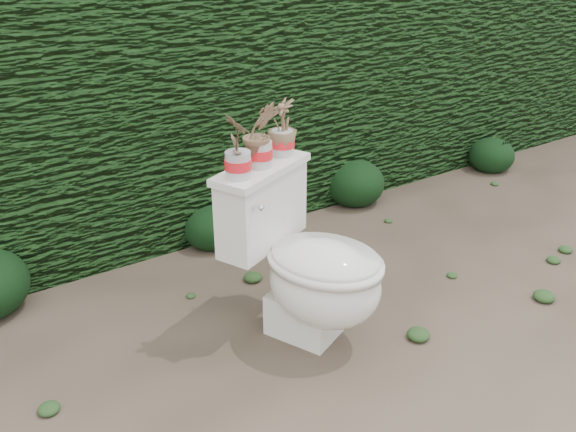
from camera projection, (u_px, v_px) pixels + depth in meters
ground at (310, 339)px, 2.76m from camera, size 60.00×60.00×0.00m
hedge at (155, 93)px, 3.62m from camera, size 8.00×1.00×1.60m
toilet at (308, 267)px, 2.65m from camera, size 0.69×0.80×0.78m
potted_plant_left at (237, 148)px, 2.41m from camera, size 0.09×0.13×0.25m
potted_plant_center at (260, 136)px, 2.52m from camera, size 0.16×0.14×0.26m
potted_plant_right at (282, 129)px, 2.66m from camera, size 0.16×0.16×0.24m
liriope_clump_2 at (212, 223)px, 3.54m from camera, size 0.33×0.33×0.27m
liriope_clump_3 at (355, 179)px, 4.09m from camera, size 0.40×0.40×0.32m
liriope_clump_4 at (492, 152)px, 4.65m from camera, size 0.34×0.34×0.27m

